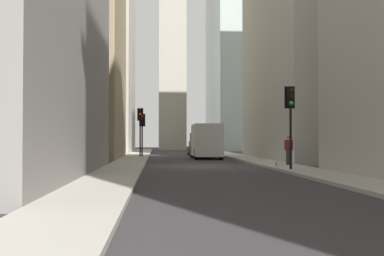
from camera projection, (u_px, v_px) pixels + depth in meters
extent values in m
plane|color=#302D30|center=(202.00, 166.00, 29.04)|extent=(135.00, 135.00, 0.00)
cube|color=#A8A399|center=(126.00, 165.00, 28.72)|extent=(90.00, 2.20, 0.14)
cube|color=#A8A399|center=(276.00, 165.00, 29.37)|extent=(90.00, 2.20, 0.14)
cube|color=#9E8966|center=(59.00, 45.00, 39.39)|extent=(12.24, 10.00, 18.50)
cube|color=#B7B2A5|center=(90.00, 25.00, 57.69)|extent=(15.48, 10.00, 30.19)
cube|color=#A8A091|center=(172.00, 66.00, 73.64)|extent=(4.08, 4.08, 25.47)
cube|color=silver|center=(207.00, 140.00, 39.94)|extent=(4.60, 2.25, 2.60)
cube|color=#38383D|center=(203.00, 144.00, 43.13)|extent=(1.90, 2.25, 1.90)
cube|color=black|center=(203.00, 137.00, 43.14)|extent=(1.92, 2.09, 0.64)
cylinder|color=black|center=(214.00, 152.00, 43.18)|extent=(0.88, 0.28, 0.88)
cylinder|color=black|center=(192.00, 152.00, 43.04)|extent=(0.88, 0.28, 0.88)
cylinder|color=black|center=(221.00, 154.00, 38.59)|extent=(0.88, 0.28, 0.88)
cylinder|color=black|center=(196.00, 154.00, 38.45)|extent=(0.88, 0.28, 0.88)
cube|color=black|center=(197.00, 150.00, 49.80)|extent=(4.30, 1.78, 0.70)
cube|color=black|center=(197.00, 144.00, 49.61)|extent=(2.10, 1.58, 0.54)
cylinder|color=black|center=(203.00, 152.00, 51.19)|extent=(0.64, 0.22, 0.64)
cylinder|color=black|center=(188.00, 152.00, 51.08)|extent=(0.64, 0.22, 0.64)
cylinder|color=black|center=(206.00, 152.00, 48.50)|extent=(0.64, 0.22, 0.64)
cylinder|color=black|center=(190.00, 152.00, 48.39)|extent=(0.64, 0.22, 0.64)
cylinder|color=black|center=(291.00, 138.00, 24.07)|extent=(0.12, 0.12, 3.11)
cube|color=black|center=(290.00, 97.00, 24.12)|extent=(0.28, 0.32, 0.90)
cube|color=black|center=(290.00, 97.00, 24.27)|extent=(0.03, 0.52, 1.10)
sphere|color=black|center=(291.00, 91.00, 23.97)|extent=(0.20, 0.20, 0.20)
sphere|color=black|center=(291.00, 97.00, 23.96)|extent=(0.20, 0.20, 0.20)
sphere|color=green|center=(291.00, 103.00, 23.95)|extent=(0.20, 0.20, 0.20)
cylinder|color=black|center=(142.00, 141.00, 42.07)|extent=(0.12, 0.12, 2.68)
cube|color=black|center=(142.00, 120.00, 42.11)|extent=(0.28, 0.32, 0.90)
cube|color=black|center=(142.00, 120.00, 42.26)|extent=(0.03, 0.52, 1.10)
sphere|color=red|center=(142.00, 117.00, 41.95)|extent=(0.20, 0.20, 0.20)
sphere|color=black|center=(142.00, 120.00, 41.95)|extent=(0.20, 0.20, 0.20)
sphere|color=black|center=(142.00, 123.00, 41.94)|extent=(0.20, 0.20, 0.20)
cylinder|color=black|center=(140.00, 138.00, 42.38)|extent=(0.12, 0.12, 3.19)
cube|color=black|center=(140.00, 114.00, 42.43)|extent=(0.28, 0.32, 0.90)
cube|color=black|center=(140.00, 114.00, 42.58)|extent=(0.03, 0.52, 1.10)
sphere|color=black|center=(140.00, 111.00, 42.28)|extent=(0.20, 0.20, 0.20)
sphere|color=orange|center=(140.00, 114.00, 42.27)|extent=(0.20, 0.20, 0.20)
sphere|color=black|center=(140.00, 118.00, 42.26)|extent=(0.20, 0.20, 0.20)
cylinder|color=#33333D|center=(290.00, 157.00, 28.04)|extent=(0.16, 0.16, 0.85)
cylinder|color=#33333D|center=(287.00, 157.00, 28.03)|extent=(0.16, 0.16, 0.85)
cube|color=maroon|center=(289.00, 145.00, 28.05)|extent=(0.26, 0.44, 0.59)
sphere|color=#936B4C|center=(289.00, 137.00, 28.06)|extent=(0.22, 0.22, 0.22)
cylinder|color=#236033|center=(276.00, 164.00, 26.66)|extent=(0.07, 0.07, 0.20)
cylinder|color=#236033|center=(276.00, 162.00, 26.67)|extent=(0.03, 0.03, 0.07)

